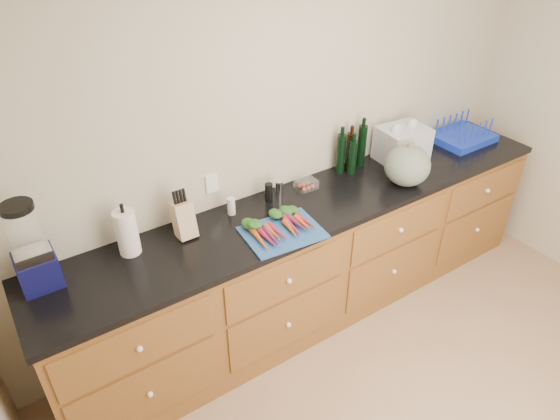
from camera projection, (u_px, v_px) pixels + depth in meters
wall_back at (291, 131)px, 3.21m from camera, size 4.10×0.05×2.60m
cabinets at (316, 260)px, 3.46m from camera, size 3.60×0.64×0.90m
countertop at (319, 203)px, 3.20m from camera, size 3.64×0.62×0.04m
cutting_board at (282, 232)px, 2.90m from camera, size 0.48×0.38×0.01m
carrots at (278, 225)px, 2.91m from camera, size 0.37×0.28×0.05m
squash at (407, 165)px, 3.30m from camera, size 0.30×0.30×0.27m
blender_appliance at (32, 251)px, 2.42m from camera, size 0.19×0.19×0.48m
paper_towel at (127, 233)px, 2.68m from camera, size 0.12×0.12×0.26m
knife_block at (184, 219)px, 2.83m from camera, size 0.11×0.11×0.21m
grinder_salt at (231, 206)px, 3.04m from camera, size 0.05×0.05×0.11m
grinder_pepper at (269, 192)px, 3.16m from camera, size 0.05×0.05×0.12m
canister_chrome at (279, 189)px, 3.20m from camera, size 0.05×0.05×0.12m
tomato_box at (306, 184)px, 3.30m from camera, size 0.13×0.11×0.06m
bottles at (351, 152)px, 3.46m from camera, size 0.25×0.13×0.30m
grocery_bag at (402, 144)px, 3.59m from camera, size 0.36×0.30×0.25m
dish_rack at (462, 135)px, 3.90m from camera, size 0.45×0.36×0.18m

